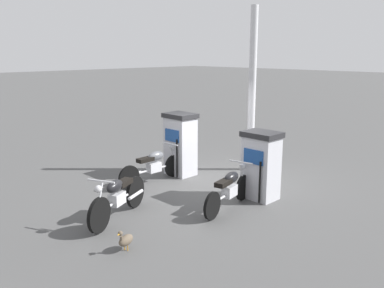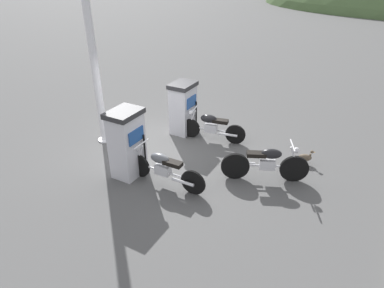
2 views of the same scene
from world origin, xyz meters
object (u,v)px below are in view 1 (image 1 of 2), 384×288
at_px(motorcycle_extra, 118,197).
at_px(wandering_duck, 126,240).
at_px(canopy_support_pole, 252,93).
at_px(motorcycle_near_pump, 153,165).
at_px(motorcycle_far_pump, 229,188).
at_px(fuel_pump_near, 180,144).
at_px(fuel_pump_far, 261,165).

relative_size(motorcycle_extra, wandering_duck, 4.68).
bearing_deg(canopy_support_pole, motorcycle_near_pump, -20.50).
relative_size(motorcycle_near_pump, motorcycle_far_pump, 1.10).
xyz_separation_m(motorcycle_near_pump, wandering_duck, (2.70, 2.50, -0.27)).
relative_size(motorcycle_far_pump, motorcycle_extra, 0.99).
distance_m(fuel_pump_near, motorcycle_near_pump, 1.05).
distance_m(wandering_duck, canopy_support_pole, 5.93).
xyz_separation_m(fuel_pump_far, motorcycle_near_pump, (0.97, -2.60, -0.32)).
distance_m(motorcycle_far_pump, motorcycle_extra, 2.32).
height_order(fuel_pump_far, canopy_support_pole, canopy_support_pole).
xyz_separation_m(fuel_pump_near, motorcycle_far_pump, (0.99, 2.54, -0.40)).
distance_m(motorcycle_near_pump, canopy_support_pole, 3.33).
bearing_deg(fuel_pump_near, wandering_duck, 34.62).
relative_size(wandering_duck, canopy_support_pole, 0.09).
xyz_separation_m(motorcycle_far_pump, motorcycle_extra, (2.00, -1.19, 0.02)).
xyz_separation_m(fuel_pump_near, wandering_duck, (3.67, 2.53, -0.66)).
xyz_separation_m(wandering_duck, canopy_support_pole, (-5.39, -1.50, 1.96)).
distance_m(fuel_pump_near, canopy_support_pole, 2.39).
bearing_deg(motorcycle_far_pump, fuel_pump_far, 174.69).
height_order(fuel_pump_near, wandering_duck, fuel_pump_near).
bearing_deg(fuel_pump_near, motorcycle_near_pump, 1.78).
bearing_deg(canopy_support_pole, motorcycle_extra, 3.76).
distance_m(motorcycle_extra, canopy_support_pole, 5.00).
distance_m(fuel_pump_far, canopy_support_pole, 2.71).
bearing_deg(motorcycle_far_pump, canopy_support_pole, -151.02).
bearing_deg(motorcycle_near_pump, canopy_support_pole, 159.50).
bearing_deg(motorcycle_extra, motorcycle_far_pump, 149.21).
relative_size(fuel_pump_far, motorcycle_near_pump, 0.75).
bearing_deg(motorcycle_extra, canopy_support_pole, -176.24).
bearing_deg(motorcycle_extra, fuel_pump_far, 156.75).
height_order(fuel_pump_far, motorcycle_extra, fuel_pump_far).
xyz_separation_m(motorcycle_far_pump, canopy_support_pole, (-2.71, -1.50, 1.70)).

